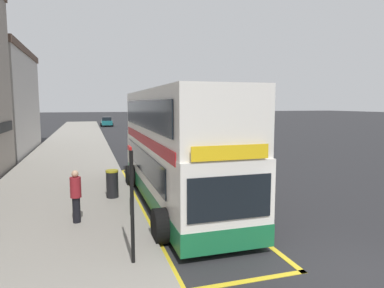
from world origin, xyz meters
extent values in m
plane|color=#28282B|center=(0.00, 32.00, 0.00)|extent=(260.00, 260.00, 0.00)
cube|color=gray|center=(-7.00, 32.00, 0.07)|extent=(6.00, 76.00, 0.14)
cube|color=white|center=(-2.45, 6.95, 1.35)|extent=(2.50, 10.88, 2.30)
cube|color=white|center=(-2.45, 6.95, 3.45)|extent=(2.48, 10.66, 1.90)
cube|color=#196B3D|center=(-2.45, 6.95, 0.50)|extent=(2.52, 10.90, 0.60)
cube|color=#B2191E|center=(-2.45, 6.95, 2.52)|extent=(2.53, 10.01, 0.36)
cube|color=black|center=(-3.72, 7.35, 1.65)|extent=(0.04, 8.70, 0.90)
cube|color=black|center=(-3.72, 6.95, 3.50)|extent=(0.04, 9.58, 1.00)
cube|color=black|center=(-2.45, 1.49, 1.60)|extent=(2.20, 0.04, 1.10)
cube|color=yellow|center=(-2.45, 1.49, 2.72)|extent=(2.00, 0.04, 0.36)
cylinder|color=black|center=(-3.79, 3.03, 0.50)|extent=(0.56, 1.00, 1.00)
cylinder|color=black|center=(-1.11, 3.03, 0.50)|extent=(0.56, 1.00, 1.00)
cylinder|color=black|center=(-3.79, 9.94, 0.50)|extent=(0.56, 1.00, 1.00)
cylinder|color=black|center=(-1.11, 9.94, 0.50)|extent=(0.56, 1.00, 1.00)
cube|color=yellow|center=(-3.92, 7.21, 0.01)|extent=(0.16, 13.68, 0.01)
cube|color=yellow|center=(-1.06, 7.21, 0.01)|extent=(0.16, 13.68, 0.01)
cube|color=yellow|center=(-2.49, 0.45, 0.01)|extent=(3.02, 0.16, 0.01)
cube|color=yellow|center=(-2.49, 13.97, 0.01)|extent=(3.02, 0.16, 0.01)
cylinder|color=black|center=(-4.79, 1.80, 1.48)|extent=(0.09, 0.09, 2.68)
cube|color=silver|center=(-4.79, 2.06, 2.64)|extent=(0.05, 0.42, 0.30)
cube|color=red|center=(-4.79, 2.06, 2.84)|extent=(0.05, 0.42, 0.10)
cube|color=black|center=(-4.79, 1.90, 1.44)|extent=(0.06, 0.28, 0.40)
cube|color=slate|center=(2.80, 46.31, 0.66)|extent=(1.76, 4.20, 0.72)
cube|color=black|center=(2.80, 46.21, 1.32)|extent=(1.52, 1.90, 0.60)
cylinder|color=black|center=(1.86, 47.62, 0.30)|extent=(0.22, 0.60, 0.60)
cylinder|color=black|center=(3.73, 47.62, 0.30)|extent=(0.22, 0.60, 0.60)
cylinder|color=black|center=(1.86, 45.01, 0.30)|extent=(0.22, 0.60, 0.60)
cylinder|color=black|center=(3.73, 45.01, 0.30)|extent=(0.22, 0.60, 0.60)
cube|color=#196066|center=(-2.65, 54.81, 0.66)|extent=(1.76, 4.20, 0.72)
cube|color=black|center=(-2.65, 54.71, 1.32)|extent=(1.52, 1.90, 0.60)
cylinder|color=black|center=(-3.58, 56.11, 0.30)|extent=(0.22, 0.60, 0.60)
cylinder|color=black|center=(-1.71, 56.11, 0.30)|extent=(0.22, 0.60, 0.60)
cylinder|color=black|center=(-3.58, 53.51, 0.30)|extent=(0.22, 0.60, 0.60)
cylinder|color=black|center=(-1.71, 53.51, 0.30)|extent=(0.22, 0.60, 0.60)
cylinder|color=black|center=(-6.15, 5.09, 0.55)|extent=(0.24, 0.24, 0.82)
cylinder|color=maroon|center=(-6.15, 5.09, 1.28)|extent=(0.34, 0.34, 0.65)
sphere|color=tan|center=(-6.15, 5.09, 1.71)|extent=(0.22, 0.22, 0.22)
cylinder|color=black|center=(-4.86, 7.74, 0.66)|extent=(0.48, 0.48, 1.03)
cylinder|color=#A5991E|center=(-4.86, 7.74, 1.21)|extent=(0.50, 0.50, 0.08)
camera|label=1|loc=(-5.70, -5.95, 3.88)|focal=31.77mm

